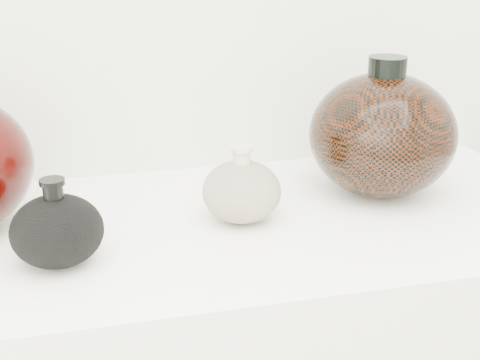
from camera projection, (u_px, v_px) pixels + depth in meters
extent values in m
cube|color=white|center=(203.00, 232.00, 1.02)|extent=(1.20, 0.50, 0.03)
ellipsoid|color=black|center=(57.00, 231.00, 0.88)|extent=(0.14, 0.14, 0.09)
cylinder|color=black|center=(53.00, 192.00, 0.86)|extent=(0.03, 0.03, 0.03)
cylinder|color=black|center=(52.00, 182.00, 0.85)|extent=(0.04, 0.04, 0.01)
ellipsoid|color=#C6B096|center=(242.00, 191.00, 1.01)|extent=(0.13, 0.13, 0.09)
cylinder|color=beige|center=(242.00, 158.00, 0.99)|extent=(0.03, 0.03, 0.03)
cylinder|color=beige|center=(242.00, 149.00, 0.98)|extent=(0.04, 0.04, 0.01)
ellipsoid|color=black|center=(382.00, 135.00, 1.09)|extent=(0.30, 0.30, 0.20)
cylinder|color=black|center=(387.00, 69.00, 1.06)|extent=(0.08, 0.08, 0.04)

